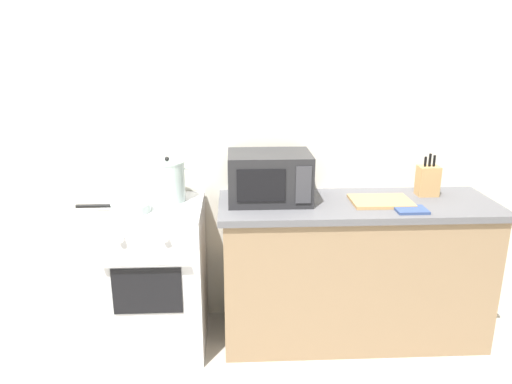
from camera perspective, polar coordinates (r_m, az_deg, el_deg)
back_wall at (r=3.20m, az=0.12°, el=6.23°), size 4.40×0.10×2.50m
lower_cabinet_right at (r=3.22m, az=11.31°, el=-9.32°), size 1.64×0.56×0.88m
countertop_right at (r=3.04m, az=11.81°, el=-1.53°), size 1.70×0.60×0.04m
stove at (r=3.14m, az=-11.65°, el=-9.63°), size 0.60×0.64×0.92m
stock_pot at (r=3.01m, az=-10.27°, el=1.28°), size 0.29×0.21×0.28m
frying_pan at (r=2.90m, az=-14.57°, el=-1.72°), size 0.43×0.23×0.05m
microwave at (r=2.96m, az=1.56°, el=1.76°), size 0.50×0.37×0.30m
cutting_board at (r=3.05m, az=14.41°, el=-1.06°), size 0.36×0.26×0.02m
knife_block at (r=3.27m, az=19.49°, el=1.28°), size 0.13×0.10×0.27m
oven_mitt at (r=2.95m, az=17.70°, el=-2.00°), size 0.18×0.14×0.02m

